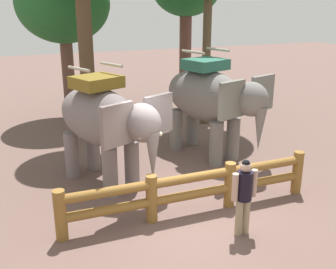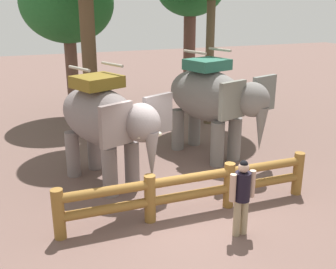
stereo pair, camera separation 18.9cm
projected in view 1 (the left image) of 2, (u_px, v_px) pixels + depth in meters
ground_plane at (195, 217)px, 8.72m from camera, size 60.00×60.00×0.00m
log_fence at (192, 188)px, 8.68m from camera, size 5.81×0.30×1.05m
elephant_near_left at (104, 121)px, 9.74m from camera, size 2.62×3.56×3.00m
elephant_center at (210, 99)px, 11.58m from camera, size 2.54×3.76×3.15m
tourist_woman_in_black at (244, 192)px, 7.80m from camera, size 0.56×0.32×1.59m
tree_back_center at (63, 4)px, 14.84m from camera, size 3.46×3.46×5.85m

